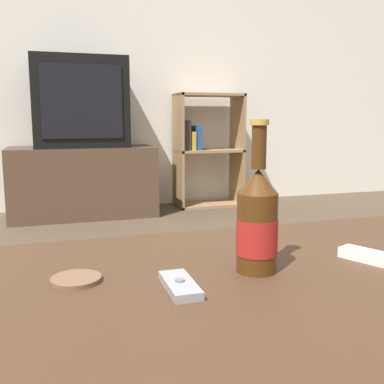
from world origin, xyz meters
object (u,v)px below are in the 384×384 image
object	(u,v)px
bookshelf	(204,148)
beer_bottle	(257,222)
tv_stand	(83,182)
remote_control	(380,259)
cell_phone	(180,285)
television	(80,103)

from	to	relation	value
bookshelf	beer_bottle	xyz separation A→B (m)	(-0.86, -2.78, 0.05)
beer_bottle	bookshelf	bearing A→B (deg)	72.79
tv_stand	remote_control	size ratio (longest dim) A/B	6.63
cell_phone	remote_control	xyz separation A→B (m)	(0.40, 0.01, 0.00)
television	remote_control	xyz separation A→B (m)	(0.37, -2.71, -0.38)
tv_stand	cell_phone	size ratio (longest dim) A/B	8.95
remote_control	tv_stand	bearing A→B (deg)	73.20
cell_phone	bookshelf	bearing A→B (deg)	70.92
television	remote_control	distance (m)	2.76
tv_stand	television	xyz separation A→B (m)	(0.00, -0.00, 0.57)
television	beer_bottle	bearing A→B (deg)	-87.31
tv_stand	television	world-z (taller)	television
cell_phone	television	bearing A→B (deg)	90.08
beer_bottle	cell_phone	world-z (taller)	beer_bottle
bookshelf	tv_stand	bearing A→B (deg)	-174.12
bookshelf	cell_phone	size ratio (longest dim) A/B	7.86
television	bookshelf	bearing A→B (deg)	6.10
remote_control	cell_phone	bearing A→B (deg)	156.67
television	cell_phone	bearing A→B (deg)	-90.65
remote_control	beer_bottle	bearing A→B (deg)	147.18
tv_stand	cell_phone	xyz separation A→B (m)	(-0.03, -2.72, 0.19)
cell_phone	remote_control	world-z (taller)	remote_control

